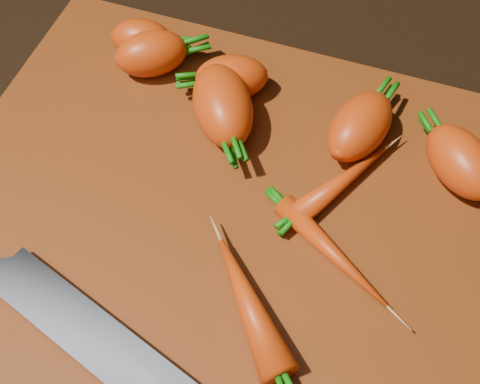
% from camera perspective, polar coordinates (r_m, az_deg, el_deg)
% --- Properties ---
extents(ground, '(2.00, 2.00, 0.01)m').
position_cam_1_polar(ground, '(0.57, -0.33, -2.75)').
color(ground, black).
extents(cutting_board, '(0.50, 0.40, 0.01)m').
position_cam_1_polar(cutting_board, '(0.56, -0.34, -2.17)').
color(cutting_board, '#75300B').
rests_on(cutting_board, ground).
extents(carrot_0, '(0.08, 0.07, 0.04)m').
position_cam_1_polar(carrot_0, '(0.64, -7.55, 11.63)').
color(carrot_0, '#D73D0A').
rests_on(carrot_0, cutting_board).
extents(carrot_1, '(0.09, 0.10, 0.05)m').
position_cam_1_polar(carrot_1, '(0.59, -1.49, 7.41)').
color(carrot_1, '#D73D0A').
rests_on(carrot_1, cutting_board).
extents(carrot_2, '(0.07, 0.09, 0.05)m').
position_cam_1_polar(carrot_2, '(0.59, 10.21, 5.55)').
color(carrot_2, '#D73D0A').
rests_on(carrot_2, cutting_board).
extents(carrot_3, '(0.08, 0.07, 0.04)m').
position_cam_1_polar(carrot_3, '(0.62, -0.75, 9.74)').
color(carrot_3, '#D73D0A').
rests_on(carrot_3, cutting_board).
extents(carrot_4, '(0.06, 0.05, 0.04)m').
position_cam_1_polar(carrot_4, '(0.66, -8.36, 12.80)').
color(carrot_4, '#D73D0A').
rests_on(carrot_4, cutting_board).
extents(carrot_5, '(0.09, 0.09, 0.05)m').
position_cam_1_polar(carrot_5, '(0.58, 18.35, 2.47)').
color(carrot_5, '#D73D0A').
rests_on(carrot_5, cutting_board).
extents(carrot_6, '(0.07, 0.10, 0.02)m').
position_cam_1_polar(carrot_6, '(0.56, 8.67, 0.88)').
color(carrot_6, '#D73D0A').
rests_on(carrot_6, cutting_board).
extents(carrot_7, '(0.11, 0.08, 0.02)m').
position_cam_1_polar(carrot_7, '(0.53, 7.93, -5.17)').
color(carrot_7, '#D73D0A').
rests_on(carrot_7, cutting_board).
extents(carrot_8, '(0.10, 0.11, 0.03)m').
position_cam_1_polar(carrot_8, '(0.50, 0.78, -9.57)').
color(carrot_8, '#D73D0A').
rests_on(carrot_8, cutting_board).
extents(knife, '(0.35, 0.14, 0.02)m').
position_cam_1_polar(knife, '(0.49, -9.54, -14.38)').
color(knife, gray).
rests_on(knife, cutting_board).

